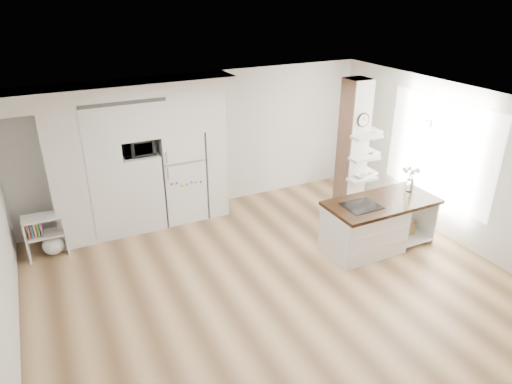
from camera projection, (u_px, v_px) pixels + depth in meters
floor at (272, 282)px, 7.01m from camera, size 7.00×6.00×0.01m
room at (273, 170)px, 6.24m from camera, size 7.04×6.04×2.72m
cabinet_wall at (128, 151)px, 7.97m from camera, size 4.00×0.71×2.70m
refrigerator at (181, 175)px, 8.62m from camera, size 0.78×0.69×1.75m
column at (358, 153)px, 8.33m from camera, size 0.69×0.90×2.70m
window at (439, 150)px, 8.03m from camera, size 0.00×2.40×2.40m
pendant_light at (367, 132)px, 6.93m from camera, size 0.12×0.12×0.10m
kitchen_island at (369, 225)px, 7.71m from camera, size 1.92×0.91×1.44m
bookshelf at (48, 238)px, 7.58m from camera, size 0.62×0.36×0.73m
floor_plant_a at (386, 222)px, 8.21m from camera, size 0.34×0.30×0.53m
floor_plant_b at (348, 183)px, 9.82m from camera, size 0.37×0.37×0.52m
microwave at (138, 147)px, 7.98m from camera, size 0.54×0.37×0.30m
shelf_plant at (364, 140)px, 8.49m from camera, size 0.27×0.23×0.30m
decor_bowl at (361, 176)px, 8.25m from camera, size 0.22×0.22×0.05m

